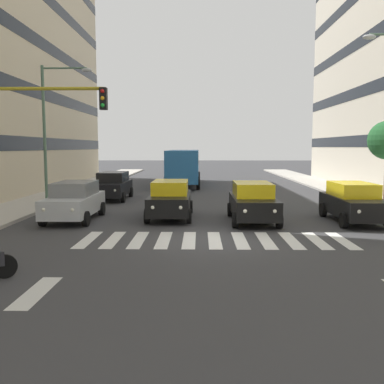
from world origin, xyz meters
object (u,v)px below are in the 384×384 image
(street_lamp_right, at_px, (52,121))
(bus_behind_traffic, at_px, (184,164))
(car_0, at_px, (353,202))
(car_row2_0, at_px, (113,185))
(traffic_light_gantry, at_px, (22,135))
(car_3, at_px, (74,201))
(car_1, at_px, (253,202))
(car_2, at_px, (170,199))

(street_lamp_right, bearing_deg, bus_behind_traffic, -117.52)
(car_0, height_order, car_row2_0, same)
(bus_behind_traffic, bearing_deg, car_row2_0, 67.67)
(car_row2_0, relative_size, street_lamp_right, 0.59)
(traffic_light_gantry, height_order, street_lamp_right, street_lamp_right)
(car_0, relative_size, car_3, 1.00)
(car_1, height_order, bus_behind_traffic, bus_behind_traffic)
(car_1, bearing_deg, bus_behind_traffic, -78.22)
(car_row2_0, distance_m, street_lamp_right, 5.55)
(car_1, bearing_deg, street_lamp_right, -24.61)
(car_3, height_order, bus_behind_traffic, bus_behind_traffic)
(car_row2_0, bearing_deg, car_2, 120.69)
(car_0, xyz_separation_m, car_3, (12.35, -0.25, 0.00))
(car_2, bearing_deg, traffic_light_gantry, 42.76)
(car_0, distance_m, traffic_light_gantry, 13.79)
(traffic_light_gantry, distance_m, street_lamp_right, 8.66)
(car_3, relative_size, bus_behind_traffic, 0.42)
(car_2, bearing_deg, car_3, 9.55)
(traffic_light_gantry, bearing_deg, bus_behind_traffic, -102.97)
(bus_behind_traffic, height_order, traffic_light_gantry, traffic_light_gantry)
(car_3, height_order, traffic_light_gantry, traffic_light_gantry)
(car_2, relative_size, traffic_light_gantry, 0.81)
(car_1, distance_m, car_row2_0, 11.03)
(traffic_light_gantry, bearing_deg, car_row2_0, -94.19)
(traffic_light_gantry, bearing_deg, car_3, -99.76)
(car_0, distance_m, street_lamp_right, 16.07)
(car_2, height_order, car_3, same)
(bus_behind_traffic, distance_m, street_lamp_right, 14.89)
(car_2, distance_m, traffic_light_gantry, 7.27)
(car_0, height_order, traffic_light_gantry, traffic_light_gantry)
(bus_behind_traffic, bearing_deg, traffic_light_gantry, 77.03)
(car_0, bearing_deg, car_row2_0, -32.78)
(car_1, relative_size, car_2, 1.00)
(car_3, relative_size, street_lamp_right, 0.59)
(car_3, xyz_separation_m, street_lamp_right, (2.49, -4.57, 3.82))
(car_1, height_order, car_3, same)
(car_2, bearing_deg, car_1, 165.88)
(car_1, distance_m, car_3, 7.96)
(car_1, bearing_deg, car_2, -14.12)
(bus_behind_traffic, bearing_deg, car_2, 90.00)
(car_row2_0, bearing_deg, car_1, 134.90)
(car_0, xyz_separation_m, bus_behind_traffic, (8.09, -17.78, 0.97))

